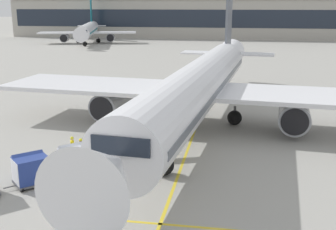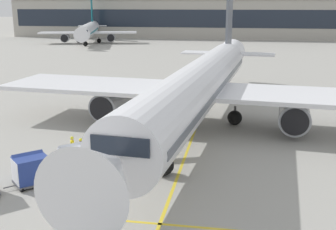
# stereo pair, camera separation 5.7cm
# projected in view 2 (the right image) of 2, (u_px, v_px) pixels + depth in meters

# --- Properties ---
(ground_plane) EXTENTS (600.00, 600.00, 0.00)m
(ground_plane) POSITION_uv_depth(u_px,v_px,m) (87.00, 180.00, 26.34)
(ground_plane) COLOR #9E9B93
(parked_airplane) EXTENTS (36.84, 47.21, 15.54)m
(parked_airplane) POSITION_uv_depth(u_px,v_px,m) (200.00, 85.00, 37.23)
(parked_airplane) COLOR white
(parked_airplane) RESTS_ON ground
(belt_loader) EXTENTS (4.67, 4.58, 3.04)m
(belt_loader) POSITION_uv_depth(u_px,v_px,m) (128.00, 146.00, 29.91)
(belt_loader) COLOR gold
(belt_loader) RESTS_ON ground
(baggage_cart_lead) EXTENTS (2.55, 2.54, 1.91)m
(baggage_cart_lead) POSITION_uv_depth(u_px,v_px,m) (76.00, 159.00, 27.09)
(baggage_cart_lead) COLOR #515156
(baggage_cart_lead) RESTS_ON ground
(baggage_cart_second) EXTENTS (2.55, 2.54, 1.91)m
(baggage_cart_second) POSITION_uv_depth(u_px,v_px,m) (31.00, 169.00, 25.47)
(baggage_cart_second) COLOR #515156
(baggage_cart_second) RESTS_ON ground
(ground_crew_by_loader) EXTENTS (0.38, 0.52, 1.74)m
(ground_crew_by_loader) POSITION_uv_depth(u_px,v_px,m) (72.00, 147.00, 29.44)
(ground_crew_by_loader) COLOR #514C42
(ground_crew_by_loader) RESTS_ON ground
(ground_crew_by_carts) EXTENTS (0.56, 0.30, 1.74)m
(ground_crew_by_carts) POSITION_uv_depth(u_px,v_px,m) (82.00, 153.00, 28.22)
(ground_crew_by_carts) COLOR #333847
(ground_crew_by_carts) RESTS_ON ground
(ground_crew_marshaller) EXTENTS (0.50, 0.40, 1.74)m
(ground_crew_marshaller) POSITION_uv_depth(u_px,v_px,m) (87.00, 159.00, 27.18)
(ground_crew_marshaller) COLOR black
(ground_crew_marshaller) RESTS_ON ground
(ground_crew_wingwalker) EXTENTS (0.42, 0.47, 1.74)m
(ground_crew_wingwalker) POSITION_uv_depth(u_px,v_px,m) (81.00, 149.00, 29.04)
(ground_crew_wingwalker) COLOR black
(ground_crew_wingwalker) RESTS_ON ground
(safety_cone_engine_keepout) EXTENTS (0.63, 0.63, 0.72)m
(safety_cone_engine_keepout) POSITION_uv_depth(u_px,v_px,m) (108.00, 133.00, 34.69)
(safety_cone_engine_keepout) COLOR black
(safety_cone_engine_keepout) RESTS_ON ground
(apron_guidance_line_lead_in) EXTENTS (0.20, 110.00, 0.01)m
(apron_guidance_line_lead_in) POSITION_uv_depth(u_px,v_px,m) (196.00, 128.00, 37.40)
(apron_guidance_line_lead_in) COLOR yellow
(apron_guidance_line_lead_in) RESTS_ON ground
(apron_guidance_line_stop_bar) EXTENTS (12.00, 0.20, 0.01)m
(apron_guidance_line_stop_bar) POSITION_uv_depth(u_px,v_px,m) (162.00, 224.00, 21.09)
(apron_guidance_line_stop_bar) COLOR yellow
(apron_guidance_line_stop_bar) RESTS_ON ground
(terminal_building) EXTENTS (122.18, 16.68, 12.36)m
(terminal_building) POSITION_uv_depth(u_px,v_px,m) (204.00, 18.00, 134.83)
(terminal_building) COLOR #A8A399
(terminal_building) RESTS_ON ground
(distant_airplane) EXTENTS (26.64, 35.23, 11.97)m
(distant_airplane) POSITION_uv_depth(u_px,v_px,m) (88.00, 31.00, 115.28)
(distant_airplane) COLOR white
(distant_airplane) RESTS_ON ground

